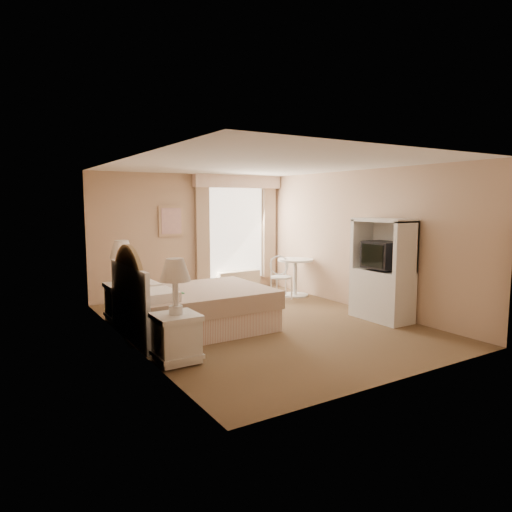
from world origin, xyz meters
TOP-DOWN VIEW (x-y plane):
  - room at (0.00, 0.00)m, footprint 4.21×5.51m
  - window at (1.05, 2.65)m, footprint 2.05×0.22m
  - framed_art at (-0.45, 2.71)m, footprint 0.52×0.04m
  - bed at (-1.12, 0.23)m, footprint 2.12×1.64m
  - nightstand_near at (-1.84, -0.96)m, footprint 0.52×0.52m
  - nightstand_far at (-1.84, 1.31)m, footprint 0.54×0.54m
  - round_table at (1.75, 1.48)m, footprint 0.72×0.72m
  - cafe_chair at (1.37, 1.46)m, footprint 0.50×0.50m
  - armoire at (1.81, -0.82)m, footprint 0.50×1.00m

SIDE VIEW (x-z plane):
  - bed at x=-1.12m, z-range -0.38..1.07m
  - nightstand_near at x=-1.84m, z-range -0.15..1.10m
  - nightstand_far at x=-1.84m, z-range -0.16..1.14m
  - cafe_chair at x=1.37m, z-range 0.07..0.92m
  - round_table at x=1.75m, z-range 0.13..0.89m
  - armoire at x=1.81m, z-range -0.14..1.53m
  - room at x=0.00m, z-range -0.01..2.50m
  - window at x=1.05m, z-range 0.09..2.60m
  - framed_art at x=-0.45m, z-range 1.24..1.86m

